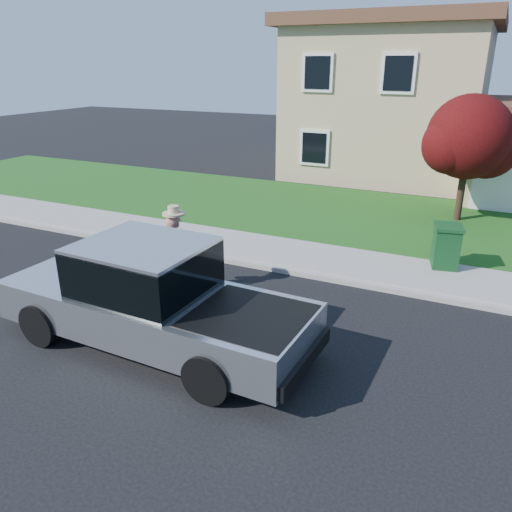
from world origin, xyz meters
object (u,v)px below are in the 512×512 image
Objects in this scene: pickup_truck at (152,299)px; ornamental_tree at (470,141)px; trash_bin at (446,246)px; woman at (176,252)px.

ornamental_tree is at bearing 68.95° from pickup_truck.
pickup_truck is 5.70× the size of trash_bin.
woman is 0.51× the size of ornamental_tree.
trash_bin is at bearing -89.90° from ornamental_tree.
pickup_truck is 3.00× the size of woman.
pickup_truck is 7.55m from trash_bin.
trash_bin is (5.44, 3.89, -0.28)m from woman.
pickup_truck is at bearing -112.99° from ornamental_tree.
woman reaches higher than trash_bin.
ornamental_tree is 5.04m from trash_bin.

